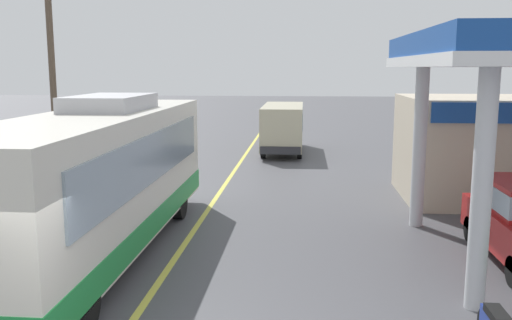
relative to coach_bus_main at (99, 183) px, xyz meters
name	(u,v)px	position (x,y,z in m)	size (l,w,h in m)	color
ground	(243,158)	(1.77, 14.25, -1.72)	(120.00, 120.00, 0.00)	#4C4C51
lane_divider_stripe	(229,179)	(1.77, 9.25, -1.72)	(0.16, 50.00, 0.01)	#D8CC4C
coach_bus_main	(99,183)	(0.00, 0.00, 0.00)	(2.60, 11.04, 3.69)	silver
minibus_opposing_lane	(283,124)	(3.62, 16.42, -0.25)	(2.04, 6.13, 2.44)	#BFB799
utility_pole_roadside	(52,69)	(-4.65, 7.98, 2.59)	(1.80, 0.24, 8.25)	brown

